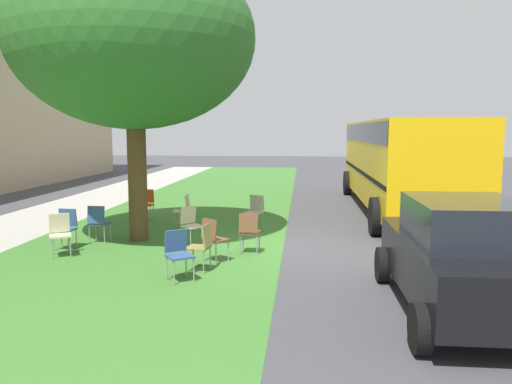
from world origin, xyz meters
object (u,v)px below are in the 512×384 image
Objects in this scene: chair_8 at (184,208)px; chair_10 at (255,209)px; chair_3 at (202,244)px; chair_6 at (191,223)px; chair_1 at (178,251)px; chair_2 at (213,236)px; parked_car at (463,256)px; street_tree at (133,39)px; chair_4 at (249,229)px; chair_7 at (66,226)px; chair_0 at (146,202)px; school_bus at (399,157)px; chair_9 at (98,221)px; chair_5 at (60,231)px.

chair_8 is 1.00× the size of chair_10.
chair_6 is at bearing 17.98° from chair_3.
chair_1 is at bearing 169.42° from chair_10.
parked_car is (-2.43, -3.99, 0.32)m from chair_2.
chair_1 is (-3.06, -1.74, -4.14)m from street_tree.
chair_4 is 4.64m from parked_car.
chair_4 is at bearing -111.07° from street_tree.
chair_1 and chair_8 have the same top height.
chair_7 is (-1.01, 1.30, -4.14)m from street_tree.
chair_6 and chair_7 have the same top height.
chair_7 and chair_10 have the same top height.
chair_0 is 1.00× the size of chair_6.
chair_6 is at bearing 134.23° from school_bus.
chair_1 is 2.25m from chair_4.
chair_8 is at bearing 37.28° from chair_4.
chair_4 is (-1.06, -2.76, -4.14)m from street_tree.
chair_7 and chair_9 have the same top height.
chair_10 is 0.24× the size of parked_car.
parked_car is at bearing -121.28° from chair_2.
chair_0 and chair_10 have the same top height.
chair_0 is at bearing -5.88° from chair_5.
school_bus is at bearing -45.77° from chair_6.
chair_3 is 0.08× the size of school_bus.
street_tree is 7.65× the size of chair_7.
chair_0 is 6.26m from chair_1.
chair_3 is 3.27m from chair_5.
chair_3 is 1.59m from chair_4.
chair_0 is 5.85m from chair_3.
chair_3 and chair_8 have the same top height.
chair_4 is (2.00, -1.02, 0.00)m from chair_1.
chair_4 is 1.00× the size of chair_5.
chair_5 and chair_8 have the same top height.
street_tree is at bearing 126.01° from school_bus.
chair_6 is at bearing -90.10° from chair_9.
chair_9 is 1.00× the size of chair_10.
chair_8 is (2.66, -2.00, 0.00)m from chair_7.
chair_7 is at bearing 15.95° from chair_5.
school_bus is (7.53, -4.92, 1.24)m from chair_3.
school_bus is (6.88, -4.83, 1.24)m from chair_2.
chair_3 is at bearing 146.81° from school_bus.
chair_7 is 1.00× the size of chair_8.
street_tree reaches higher than chair_9.
chair_8 is (4.13, 1.34, 0.00)m from chair_3.
chair_8 and chair_10 have the same top height.
chair_5 is at bearing 174.12° from chair_0.
chair_0 is 3.46m from chair_10.
street_tree is at bearing -64.61° from chair_9.
chair_4 is at bearing -115.38° from chair_6.
chair_6 is (-3.10, -2.04, 0.00)m from chair_0.
chair_2 is at bearing -130.71° from street_tree.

